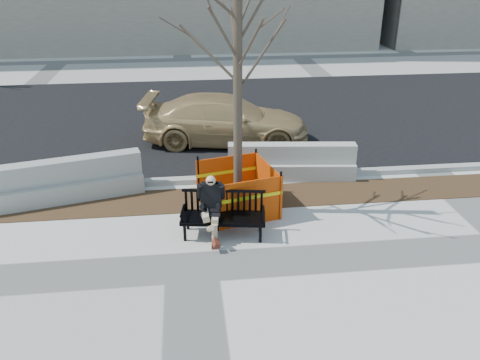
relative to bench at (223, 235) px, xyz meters
The scene contains 10 objects.
ground 1.20m from the bench, 122.68° to the right, with size 120.00×120.00×0.00m, color beige.
mulch_strip 1.72m from the bench, 112.17° to the left, with size 40.00×1.20×0.02m, color #47301C.
asphalt_street 7.82m from the bench, 94.75° to the left, with size 60.00×10.40×0.01m, color black.
curb 2.62m from the bench, 104.31° to the left, with size 60.00×0.25×0.12m, color #9E9B93.
bench is the anchor object (origin of this frame).
seated_man 0.24m from the bench, 160.51° to the left, with size 0.52×0.86×1.21m, color black, non-canonical shape.
tree_fence 1.09m from the bench, 68.31° to the left, with size 2.17×2.17×5.42m, color #F24604, non-canonical shape.
sedan 5.24m from the bench, 84.22° to the left, with size 1.92×4.73×1.37m, color tan.
jersey_barrier_left 3.90m from the bench, 149.33° to the left, with size 3.36×0.67×0.96m, color #98958E, non-canonical shape.
jersey_barrier_right 3.19m from the bench, 53.51° to the left, with size 3.10×0.62×0.89m, color #A9A69E, non-canonical shape.
Camera 1 is at (0.01, -7.35, 5.10)m, focal length 36.98 mm.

